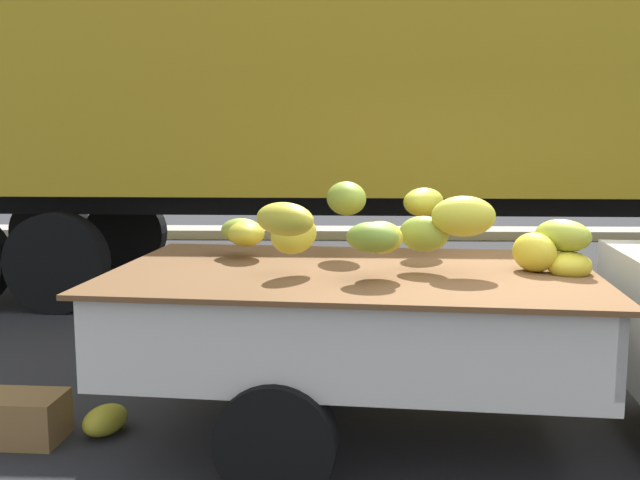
# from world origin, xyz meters

# --- Properties ---
(ground) EXTENTS (220.00, 220.00, 0.00)m
(ground) POSITION_xyz_m (0.00, 0.00, 0.00)
(ground) COLOR #28282B
(curb_strip) EXTENTS (80.00, 0.80, 0.16)m
(curb_strip) POSITION_xyz_m (0.00, 9.36, 0.08)
(curb_strip) COLOR gray
(curb_strip) RESTS_ON ground
(semi_trailer) EXTENTS (12.05, 2.82, 3.95)m
(semi_trailer) POSITION_xyz_m (-0.76, 4.59, 2.54)
(semi_trailer) COLOR gold
(semi_trailer) RESTS_ON ground
(fallen_banana_bunch_near_tailgate) EXTENTS (0.33, 0.41, 0.18)m
(fallen_banana_bunch_near_tailgate) POSITION_xyz_m (-2.78, 0.26, 0.09)
(fallen_banana_bunch_near_tailgate) COLOR gold
(fallen_banana_bunch_near_tailgate) RESTS_ON ground
(produce_crate) EXTENTS (0.54, 0.39, 0.29)m
(produce_crate) POSITION_xyz_m (-3.27, 0.14, 0.15)
(produce_crate) COLOR olive
(produce_crate) RESTS_ON ground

